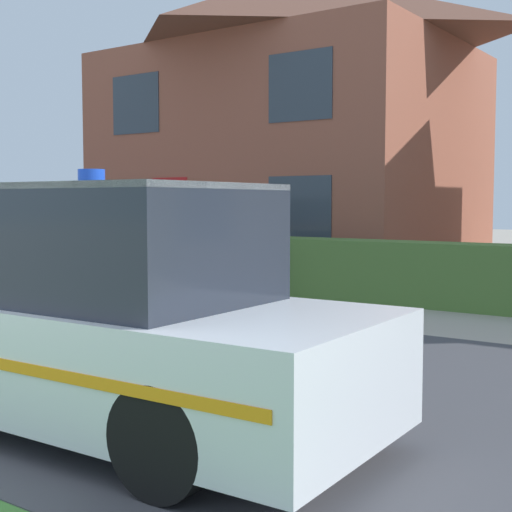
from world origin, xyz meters
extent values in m
cube|color=#424247|center=(0.00, 3.69, 0.01)|extent=(28.00, 5.71, 0.01)
cube|color=#4C7233|center=(0.21, 8.88, 0.48)|extent=(8.72, 0.71, 0.97)
cylinder|color=black|center=(-1.20, 2.65, 0.33)|extent=(0.63, 0.22, 0.63)
cylinder|color=black|center=(1.58, 2.73, 0.33)|extent=(0.63, 0.22, 0.63)
cylinder|color=black|center=(1.62, 1.33, 0.33)|extent=(0.63, 0.22, 0.63)
cube|color=silver|center=(0.21, 1.99, 0.55)|extent=(4.54, 1.72, 0.72)
cube|color=#232833|center=(0.37, 2.00, 1.30)|extent=(2.36, 1.50, 0.78)
cube|color=silver|center=(0.37, 2.00, 1.67)|extent=(2.36, 1.50, 0.04)
cube|color=orange|center=(0.19, 2.79, 0.60)|extent=(4.27, 0.13, 0.07)
cylinder|color=blue|center=(0.37, 2.00, 1.75)|extent=(0.18, 0.18, 0.10)
cube|color=#93513D|center=(-5.19, 13.37, 2.53)|extent=(7.81, 6.30, 5.06)
pyramid|color=brown|center=(-5.19, 13.37, 6.03)|extent=(8.20, 6.62, 1.94)
cube|color=red|center=(-6.35, 10.21, 1.05)|extent=(1.00, 0.02, 2.10)
cube|color=#333D47|center=(-7.34, 10.21, 1.42)|extent=(1.40, 0.02, 1.30)
cube|color=#333D47|center=(-3.04, 10.21, 1.42)|extent=(1.40, 0.02, 1.30)
cube|color=#333D47|center=(-7.34, 10.21, 3.75)|extent=(1.40, 0.02, 1.30)
cube|color=#333D47|center=(-3.04, 10.21, 3.75)|extent=(1.40, 0.02, 1.30)
cube|color=black|center=(-2.85, 8.47, 0.48)|extent=(0.69, 0.79, 0.96)
cube|color=black|center=(-2.85, 8.47, 1.01)|extent=(0.73, 0.82, 0.10)
camera|label=1|loc=(4.12, -1.36, 1.58)|focal=50.00mm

